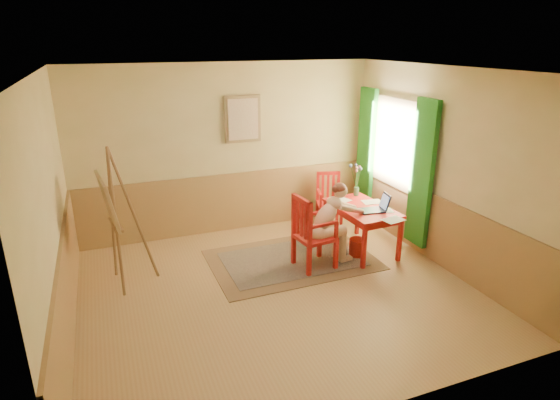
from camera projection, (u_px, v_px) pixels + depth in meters
name	position (u px, v px, depth m)	size (l,w,h in m)	color
room	(277.00, 189.00, 5.60)	(5.04, 4.54, 2.84)	tan
wainscot	(258.00, 233.00, 6.60)	(5.00, 4.50, 1.00)	#96734A
window	(393.00, 156.00, 7.42)	(0.12, 2.01, 2.20)	white
wall_portrait	(243.00, 119.00, 7.46)	(0.60, 0.05, 0.76)	#957852
rug	(292.00, 259.00, 6.89)	(2.41, 1.62, 0.02)	#8C7251
table	(362.00, 212.00, 7.02)	(0.78, 1.24, 0.72)	red
chair_left	(312.00, 233.00, 6.49)	(0.56, 0.54, 1.10)	red
chair_back	(329.00, 200.00, 8.07)	(0.52, 0.54, 0.94)	red
figure	(330.00, 221.00, 6.59)	(0.92, 0.44, 1.22)	beige
laptop	(376.00, 207.00, 6.81)	(0.45, 0.31, 0.25)	#1E2338
papers	(371.00, 208.00, 6.94)	(0.78, 1.28, 0.00)	white
vase	(356.00, 181.00, 7.43)	(0.19, 0.27, 0.53)	#3F724C
wastebasket	(358.00, 248.00, 6.98)	(0.26, 0.26, 0.28)	red
easel	(111.00, 206.00, 5.84)	(0.67, 0.85, 1.90)	brown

